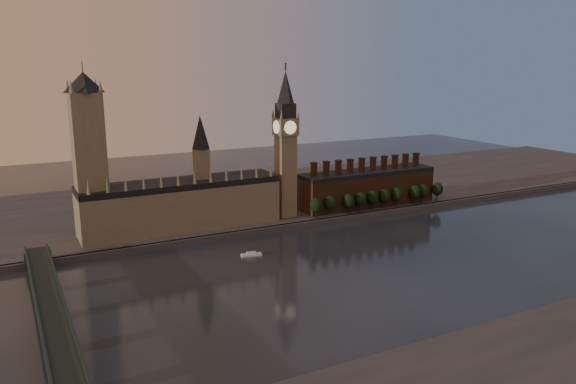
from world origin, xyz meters
The scene contains 18 objects.
ground centered at (0.00, 0.00, 0.00)m, with size 900.00×900.00×0.00m, color black.
north_bank centered at (0.00, 178.04, 2.00)m, with size 900.00×182.00×4.00m.
palace_of_westminster centered at (-64.41, 114.91, 21.63)m, with size 130.00×30.30×74.00m.
victoria_tower centered at (-120.00, 115.00, 59.09)m, with size 24.00×24.00×108.00m.
big_ben centered at (10.00, 110.00, 56.83)m, with size 15.00×15.00×107.00m.
chimney_block centered at (80.00, 110.00, 17.82)m, with size 110.00×25.00×37.00m.
embankment_tree_0 centered at (26.12, 94.43, 13.47)m, with size 8.60×8.60×14.88m.
embankment_tree_1 centered at (38.23, 95.16, 13.47)m, with size 8.60×8.60×14.88m.
embankment_tree_2 centered at (52.85, 93.54, 13.47)m, with size 8.60×8.60×14.88m.
embankment_tree_3 centered at (63.57, 94.31, 13.47)m, with size 8.60×8.60×14.88m.
embankment_tree_4 centered at (75.14, 95.13, 13.47)m, with size 8.60×8.60×14.88m.
embankment_tree_5 centered at (86.09, 95.37, 13.47)m, with size 8.60×8.60×14.88m.
embankment_tree_6 centered at (97.37, 94.69, 13.47)m, with size 8.60×8.60×14.88m.
embankment_tree_7 centered at (114.39, 94.18, 13.47)m, with size 8.60×8.60×14.88m.
embankment_tree_8 centered at (122.43, 94.35, 13.47)m, with size 8.60×8.60×14.88m.
embankment_tree_9 centered at (137.12, 94.19, 13.47)m, with size 8.60×8.60×14.88m.
westminster_bridge centered at (-155.00, -2.70, 7.44)m, with size 14.00×200.00×11.55m.
river_boat centered at (-42.20, 52.75, 0.94)m, with size 12.69×5.74×2.45m.
Camera 1 is at (-167.37, -235.35, 111.12)m, focal length 35.00 mm.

